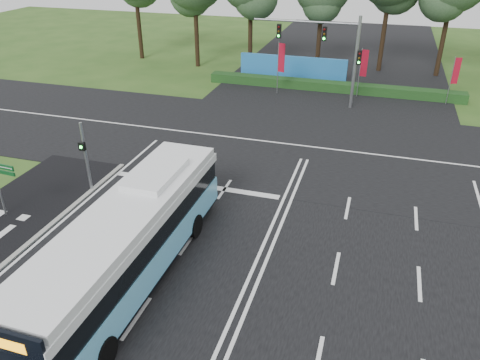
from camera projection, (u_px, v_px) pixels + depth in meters
name	position (u px, v px, depth m)	size (l,w,h in m)	color
ground	(259.00, 255.00, 20.36)	(120.00, 120.00, 0.00)	#2B4F1A
road_main	(260.00, 254.00, 20.35)	(20.00, 120.00, 0.04)	black
road_cross	(307.00, 146.00, 30.46)	(120.00, 14.00, 0.05)	black
kerb_strip	(18.00, 252.00, 20.40)	(0.25, 18.00, 0.12)	gray
city_bus	(129.00, 243.00, 18.04)	(2.85, 12.72, 3.64)	#6AC8F6
pedestrian_signal	(85.00, 155.00, 24.35)	(0.32, 0.44, 3.91)	gray
street_sign	(1.00, 177.00, 22.04)	(1.33, 0.18, 3.40)	gray
banner_flag_left	(281.00, 61.00, 38.83)	(0.62, 0.26, 4.42)	gray
banner_flag_mid	(363.00, 66.00, 38.25)	(0.60, 0.12, 4.06)	gray
banner_flag_right	(455.00, 73.00, 36.68)	(0.55, 0.22, 3.86)	gray
traffic_light_gantry	(333.00, 47.00, 35.38)	(8.41, 0.28, 7.00)	gray
hedge	(332.00, 87.00, 40.82)	(22.00, 1.20, 0.80)	#163A15
blue_hoarding	(293.00, 68.00, 43.62)	(10.00, 0.30, 2.20)	#216EB5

